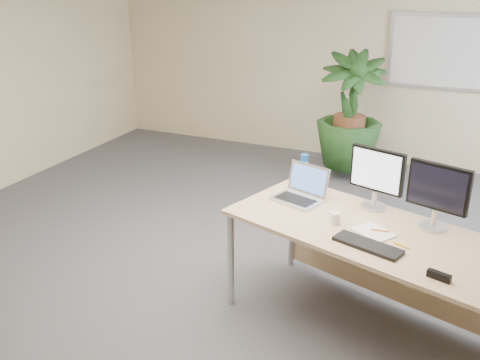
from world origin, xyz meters
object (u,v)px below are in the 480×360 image
at_px(desk, 386,249).
at_px(monitor_right, 438,192).
at_px(floor_plant, 349,121).
at_px(laptop, 301,191).
at_px(monitor_left, 377,175).

relative_size(desk, monitor_right, 4.94).
xyz_separation_m(floor_plant, laptop, (0.25, -2.77, 0.14)).
relative_size(desk, laptop, 5.32).
height_order(floor_plant, laptop, floor_plant).
distance_m(desk, monitor_left, 0.55).
distance_m(monitor_right, laptop, 1.03).
bearing_deg(desk, laptop, 162.62).
relative_size(desk, monitor_left, 4.98).
height_order(desk, laptop, laptop).
height_order(monitor_left, monitor_right, monitor_right).
height_order(floor_plant, monitor_right, floor_plant).
xyz_separation_m(desk, monitor_right, (0.29, 0.11, 0.45)).
bearing_deg(monitor_left, monitor_right, -21.83).
relative_size(desk, floor_plant, 1.55).
distance_m(monitor_left, monitor_right, 0.48).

